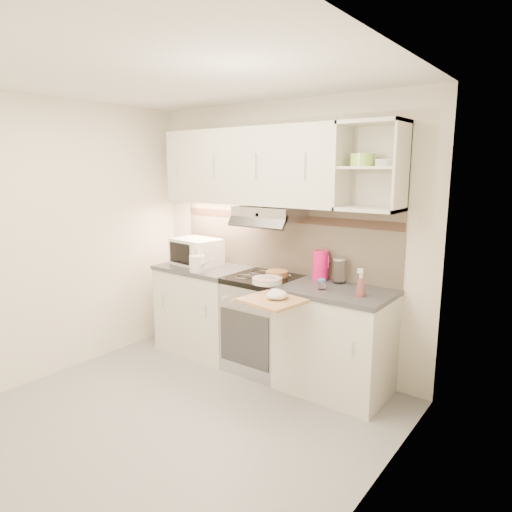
% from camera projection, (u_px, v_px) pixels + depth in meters
% --- Properties ---
extents(ground, '(3.00, 3.00, 0.00)m').
position_uv_depth(ground, '(180.00, 416.00, 3.52)').
color(ground, gray).
rests_on(ground, ground).
extents(room_shell, '(3.04, 2.84, 2.52)m').
position_uv_depth(room_shell, '(208.00, 203.00, 3.50)').
color(room_shell, silver).
rests_on(room_shell, ground).
extents(base_cabinet_left, '(0.90, 0.60, 0.86)m').
position_uv_depth(base_cabinet_left, '(205.00, 310.00, 4.75)').
color(base_cabinet_left, silver).
rests_on(base_cabinet_left, ground).
extents(worktop_left, '(0.92, 0.62, 0.04)m').
position_uv_depth(worktop_left, '(204.00, 268.00, 4.66)').
color(worktop_left, '#47474C').
rests_on(worktop_left, base_cabinet_left).
extents(base_cabinet_right, '(0.90, 0.60, 0.86)m').
position_uv_depth(base_cabinet_right, '(335.00, 343.00, 3.86)').
color(base_cabinet_right, silver).
rests_on(base_cabinet_right, ground).
extents(worktop_right, '(0.92, 0.62, 0.04)m').
position_uv_depth(worktop_right, '(337.00, 292.00, 3.78)').
color(worktop_right, '#47474C').
rests_on(worktop_right, base_cabinet_right).
extents(electric_range, '(0.60, 0.60, 0.90)m').
position_uv_depth(electric_range, '(263.00, 323.00, 4.30)').
color(electric_range, '#B7B7BC').
rests_on(electric_range, ground).
extents(microwave, '(0.51, 0.40, 0.27)m').
position_uv_depth(microwave, '(196.00, 252.00, 4.72)').
color(microwave, silver).
rests_on(microwave, worktop_left).
extents(watering_can, '(0.29, 0.15, 0.25)m').
position_uv_depth(watering_can, '(198.00, 263.00, 4.39)').
color(watering_can, silver).
rests_on(watering_can, worktop_left).
extents(plate_stack, '(0.26, 0.26, 0.06)m').
position_uv_depth(plate_stack, '(267.00, 280.00, 3.97)').
color(plate_stack, silver).
rests_on(plate_stack, electric_range).
extents(bread_loaf, '(0.20, 0.20, 0.05)m').
position_uv_depth(bread_loaf, '(277.00, 274.00, 4.22)').
color(bread_loaf, '#B6814E').
rests_on(bread_loaf, electric_range).
extents(pink_pitcher, '(0.14, 0.13, 0.27)m').
position_uv_depth(pink_pitcher, '(321.00, 265.00, 4.06)').
color(pink_pitcher, '#F00D68').
rests_on(pink_pitcher, worktop_right).
extents(glass_jar, '(0.12, 0.12, 0.22)m').
position_uv_depth(glass_jar, '(339.00, 270.00, 3.96)').
color(glass_jar, silver).
rests_on(glass_jar, worktop_right).
extents(spice_jar, '(0.06, 0.06, 0.09)m').
position_uv_depth(spice_jar, '(322.00, 284.00, 3.75)').
color(spice_jar, silver).
rests_on(spice_jar, worktop_right).
extents(spray_bottle, '(0.09, 0.09, 0.23)m').
position_uv_depth(spray_bottle, '(361.00, 285.00, 3.56)').
color(spray_bottle, '#D9767D').
rests_on(spray_bottle, worktop_right).
extents(cutting_board, '(0.49, 0.46, 0.02)m').
position_uv_depth(cutting_board, '(272.00, 301.00, 3.55)').
color(cutting_board, tan).
rests_on(cutting_board, base_cabinet_right).
extents(dish_towel, '(0.26, 0.22, 0.07)m').
position_uv_depth(dish_towel, '(275.00, 293.00, 3.58)').
color(dish_towel, silver).
rests_on(dish_towel, cutting_board).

